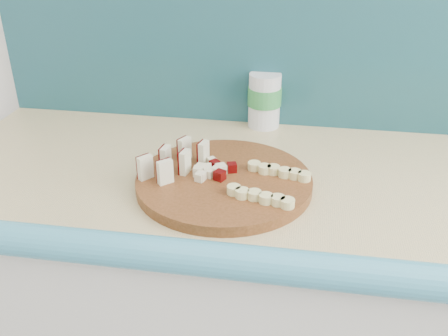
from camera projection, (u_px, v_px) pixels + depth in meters
name	position (u px, v px, depth m)	size (l,w,h in m)	color
backsplash	(447.00, 31.00, 1.14)	(2.20, 0.02, 0.50)	teal
cutting_board	(224.00, 182.00, 1.01)	(0.36, 0.36, 0.02)	#44250E
apple_wedges	(175.00, 160.00, 1.02)	(0.13, 0.14, 0.05)	beige
apple_chunks	(214.00, 171.00, 1.01)	(0.06, 0.06, 0.02)	beige
banana_slices	(270.00, 183.00, 0.96)	(0.16, 0.16, 0.02)	#DCD186
canister	(264.00, 99.00, 1.26)	(0.08, 0.08, 0.14)	silver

